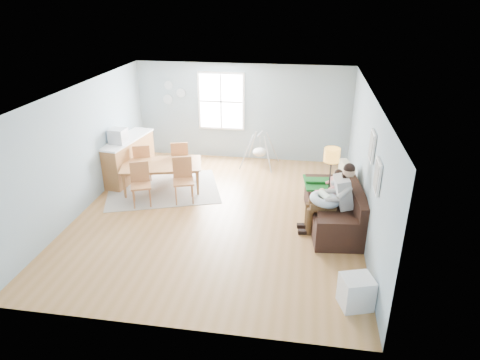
% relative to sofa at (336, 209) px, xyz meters
% --- Properties ---
extents(room, '(8.40, 9.40, 3.90)m').
position_rel_sofa_xyz_m(room, '(-2.52, 0.02, 2.09)').
color(room, '#A5703A').
extents(window, '(1.32, 0.08, 1.62)m').
position_rel_sofa_xyz_m(window, '(-3.12, 3.48, 1.32)').
color(window, white).
rests_on(window, room).
extents(pictures, '(0.05, 1.34, 0.74)m').
position_rel_sofa_xyz_m(pictures, '(0.45, -1.03, 1.52)').
color(pictures, white).
rests_on(pictures, room).
extents(wall_plates, '(0.67, 0.02, 0.66)m').
position_rel_sofa_xyz_m(wall_plates, '(-4.52, 3.49, 1.50)').
color(wall_plates, '#9DB2BD').
rests_on(wall_plates, room).
extents(sofa, '(1.22, 2.38, 0.92)m').
position_rel_sofa_xyz_m(sofa, '(0.00, 0.00, 0.00)').
color(sofa, black).
rests_on(sofa, room).
extents(green_throw, '(1.13, 0.95, 0.04)m').
position_rel_sofa_xyz_m(green_throw, '(-0.17, 0.75, 0.26)').
color(green_throw, '#13561D').
rests_on(green_throw, sofa).
extents(beige_pillow, '(0.29, 0.59, 0.57)m').
position_rel_sofa_xyz_m(beige_pillow, '(0.17, 0.62, 0.52)').
color(beige_pillow, '#BAB08E').
rests_on(beige_pillow, sofa).
extents(father, '(1.09, 0.55, 1.49)m').
position_rel_sofa_xyz_m(father, '(-0.11, -0.34, 0.47)').
color(father, '#99999B').
rests_on(father, sofa).
extents(nursing_pillow, '(0.72, 0.71, 0.25)m').
position_rel_sofa_xyz_m(nursing_pillow, '(-0.28, -0.36, 0.39)').
color(nursing_pillow, '#A4BECD').
rests_on(nursing_pillow, father).
extents(infant, '(0.27, 0.40, 0.15)m').
position_rel_sofa_xyz_m(infant, '(-0.29, -0.32, 0.48)').
color(infant, white).
rests_on(infant, nursing_pillow).
extents(toddler, '(0.59, 0.35, 0.89)m').
position_rel_sofa_xyz_m(toddler, '(-0.11, 0.21, 0.45)').
color(toddler, white).
rests_on(toddler, sofa).
extents(floor_lamp, '(0.32, 0.32, 1.59)m').
position_rel_sofa_xyz_m(floor_lamp, '(-0.18, 0.21, 0.99)').
color(floor_lamp, black).
rests_on(floor_lamp, room).
extents(storage_cube, '(0.57, 0.54, 0.52)m').
position_rel_sofa_xyz_m(storage_cube, '(0.18, -2.57, -0.07)').
color(storage_cube, white).
rests_on(storage_cube, room).
extents(rug, '(3.17, 2.77, 0.01)m').
position_rel_sofa_xyz_m(rug, '(-4.12, 1.04, -0.32)').
color(rug, gray).
rests_on(rug, room).
extents(dining_table, '(2.10, 1.51, 0.67)m').
position_rel_sofa_xyz_m(dining_table, '(-4.12, 1.04, 0.01)').
color(dining_table, '#9A5C32').
rests_on(dining_table, rug).
extents(chair_sw, '(0.58, 0.58, 0.98)m').
position_rel_sofa_xyz_m(chair_sw, '(-4.36, 0.27, 0.23)').
color(chair_sw, '#9E5E36').
rests_on(chair_sw, rug).
extents(chair_se, '(0.59, 0.59, 1.03)m').
position_rel_sofa_xyz_m(chair_se, '(-3.45, 0.59, 0.27)').
color(chair_se, '#9E5E36').
rests_on(chair_se, rug).
extents(chair_nw, '(0.56, 0.56, 0.98)m').
position_rel_sofa_xyz_m(chair_nw, '(-4.78, 1.50, 0.23)').
color(chair_nw, '#9E5E36').
rests_on(chair_nw, rug).
extents(chair_ne, '(0.56, 0.56, 1.00)m').
position_rel_sofa_xyz_m(chair_ne, '(-3.88, 1.81, 0.25)').
color(chair_ne, '#9E5E36').
rests_on(chair_ne, rug).
extents(counter, '(0.82, 1.96, 1.06)m').
position_rel_sofa_xyz_m(counter, '(-5.22, 1.64, 0.21)').
color(counter, '#9A5C32').
rests_on(counter, room).
extents(monitor, '(0.42, 0.40, 0.36)m').
position_rel_sofa_xyz_m(monitor, '(-5.25, 1.28, 0.92)').
color(monitor, silver).
rests_on(monitor, counter).
extents(baby_swing, '(1.03, 1.05, 0.94)m').
position_rel_sofa_xyz_m(baby_swing, '(-1.95, 2.96, 0.09)').
color(baby_swing, silver).
rests_on(baby_swing, room).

